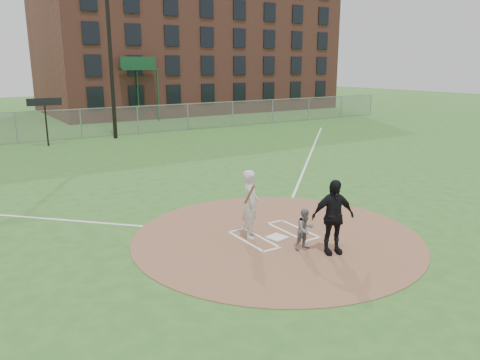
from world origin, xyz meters
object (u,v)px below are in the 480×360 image
umpire (333,217)px  batter_at_plate (251,204)px  catcher (305,229)px  home_plate (277,237)px

umpire → batter_at_plate: 2.44m
catcher → umpire: umpire is taller
catcher → batter_at_plate: 1.79m
batter_at_plate → home_plate: bearing=-40.0°
umpire → batter_at_plate: bearing=137.1°
home_plate → batter_at_plate: 1.25m
home_plate → catcher: bearing=-83.0°
catcher → umpire: bearing=-52.1°
umpire → batter_at_plate: size_ratio=1.01×
catcher → batter_at_plate: bearing=115.4°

